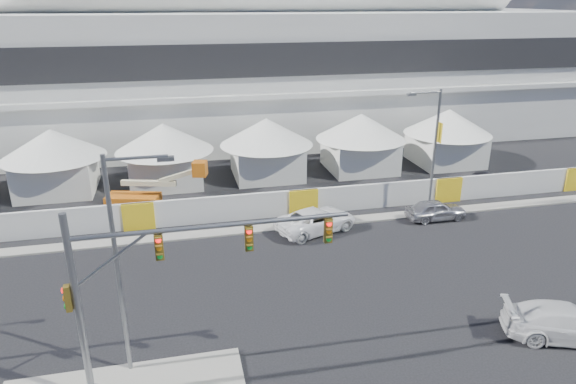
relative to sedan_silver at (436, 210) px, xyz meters
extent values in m
plane|color=black|center=(-15.34, -11.37, -0.75)|extent=(160.00, 160.00, 0.00)
cube|color=gray|center=(4.66, 1.13, -0.69)|extent=(80.00, 1.20, 0.12)
cube|color=silver|center=(-7.34, 30.63, 6.25)|extent=(80.00, 24.00, 14.00)
cube|color=black|center=(-7.34, 18.48, 9.05)|extent=(68.00, 0.30, 3.20)
cube|color=silver|center=(-7.34, 18.23, 5.55)|extent=(72.00, 0.80, 0.50)
cube|color=white|center=(-28.34, 12.63, 0.75)|extent=(6.00, 6.00, 3.00)
cone|color=white|center=(-28.34, 12.63, 3.45)|extent=(8.40, 8.40, 2.40)
cube|color=white|center=(-19.34, 12.63, 0.75)|extent=(6.00, 6.00, 3.00)
cone|color=white|center=(-19.34, 12.63, 3.45)|extent=(8.40, 8.40, 2.40)
cube|color=white|center=(-10.34, 12.63, 0.75)|extent=(6.00, 6.00, 3.00)
cone|color=white|center=(-10.34, 12.63, 3.45)|extent=(8.40, 8.40, 2.40)
cube|color=white|center=(-1.34, 12.63, 0.75)|extent=(6.00, 6.00, 3.00)
cone|color=white|center=(-1.34, 12.63, 3.45)|extent=(8.40, 8.40, 2.40)
cube|color=white|center=(7.66, 12.63, 0.75)|extent=(6.00, 6.00, 3.00)
cone|color=white|center=(7.66, 12.63, 3.45)|extent=(8.40, 8.40, 2.40)
cube|color=silver|center=(-9.34, 3.13, 0.25)|extent=(70.00, 0.25, 2.00)
imported|color=#ADADB2|center=(0.00, 0.00, 0.00)|extent=(1.81, 4.44, 1.51)
imported|color=white|center=(-9.18, 0.04, 0.07)|extent=(4.53, 6.47, 1.64)
imported|color=silver|center=(-0.82, -14.40, 0.09)|extent=(4.23, 6.30, 1.69)
imported|color=black|center=(7.76, 5.77, -0.07)|extent=(2.81, 4.31, 1.36)
cylinder|color=gray|center=(-22.51, -13.76, 3.48)|extent=(0.27, 0.27, 8.17)
cylinder|color=gray|center=(-17.22, -13.76, 6.54)|extent=(10.59, 0.18, 0.18)
cube|color=#594714|center=(-19.34, -13.76, 5.90)|extent=(0.32, 0.22, 1.05)
cube|color=#594714|center=(-15.93, -13.76, 5.90)|extent=(0.32, 0.22, 1.05)
cube|color=#594714|center=(-12.72, -13.76, 5.90)|extent=(0.32, 0.22, 1.05)
cube|color=#594714|center=(-22.80, -13.76, 4.16)|extent=(0.22, 0.32, 1.05)
cylinder|color=gray|center=(-21.13, -12.17, 4.29)|extent=(0.20, 0.20, 9.78)
cylinder|color=gray|center=(-19.94, -12.17, 8.96)|extent=(2.39, 0.13, 0.13)
cube|color=gray|center=(-18.85, -12.17, 8.85)|extent=(0.65, 0.27, 0.16)
cylinder|color=slate|center=(0.02, 1.13, 3.98)|extent=(0.19, 0.19, 9.47)
cylinder|color=slate|center=(-1.14, 1.13, 8.51)|extent=(2.32, 0.13, 0.13)
cube|color=slate|center=(-2.19, 1.13, 8.40)|extent=(0.63, 0.26, 0.16)
cube|color=yellow|center=(0.28, 1.13, 5.56)|extent=(0.03, 0.63, 1.47)
cube|color=#BB5B11|center=(-21.91, 6.89, -0.14)|extent=(4.34, 2.81, 1.22)
cube|color=beige|center=(-20.58, 6.89, 1.47)|extent=(4.18, 1.54, 0.39)
cube|color=beige|center=(-18.13, 6.89, 2.14)|extent=(3.25, 1.22, 1.35)
cube|color=#BB5B11|center=(-16.57, 6.89, 2.70)|extent=(1.24, 1.24, 1.11)
camera|label=1|loc=(-18.46, -31.66, 14.62)|focal=32.00mm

